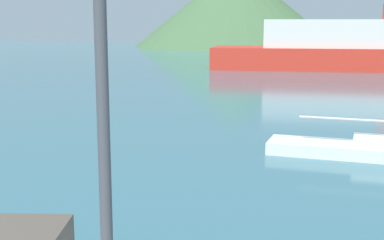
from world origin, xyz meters
TOP-DOWN VIEW (x-y plane):
  - streetlamp at (4.81, -0.09)m, footprint 0.38×0.38m
  - hill_west at (-22.80, 103.16)m, footprint 41.47×41.47m

SIDE VIEW (x-z plane):
  - streetlamp at x=4.81m, z-range 1.59..6.57m
  - hill_west at x=-22.80m, z-range 0.00..16.66m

